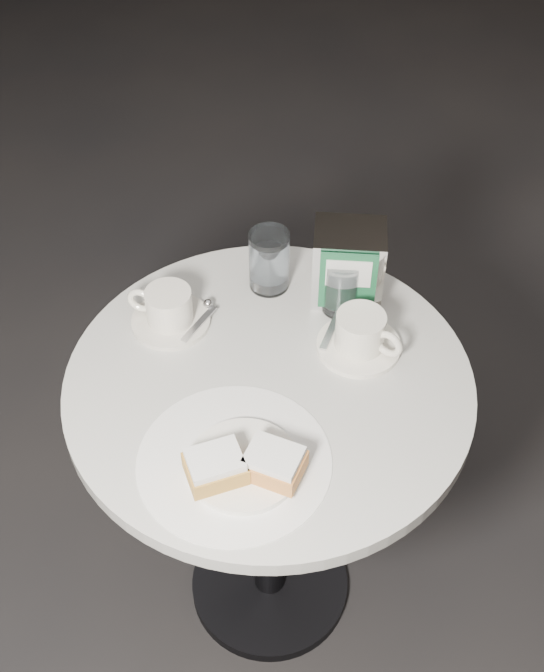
{
  "coord_description": "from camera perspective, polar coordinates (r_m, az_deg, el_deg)",
  "views": [
    {
      "loc": [
        0.25,
        -0.9,
        1.83
      ],
      "look_at": [
        0.0,
        0.02,
        0.83
      ],
      "focal_mm": 45.0,
      "sensor_mm": 36.0,
      "label": 1
    }
  ],
  "objects": [
    {
      "name": "sugar_spill",
      "position": [
        1.33,
        -2.58,
        -8.46
      ],
      "size": [
        0.33,
        0.33,
        0.0
      ],
      "primitive_type": "cylinder",
      "rotation": [
        0.0,
        0.0,
        0.07
      ],
      "color": "white",
      "rests_on": "cafe_table"
    },
    {
      "name": "water_glass_left",
      "position": [
        1.56,
        -0.19,
        5.1
      ],
      "size": [
        0.08,
        0.08,
        0.12
      ],
      "rotation": [
        0.0,
        0.0,
        -0.04
      ],
      "color": "silver",
      "rests_on": "cafe_table"
    },
    {
      "name": "water_glass_right",
      "position": [
        1.52,
        4.73,
        3.39
      ],
      "size": [
        0.08,
        0.08,
        0.11
      ],
      "rotation": [
        0.0,
        0.0,
        -0.16
      ],
      "color": "white",
      "rests_on": "cafe_table"
    },
    {
      "name": "coffee_cup_left",
      "position": [
        1.51,
        -7.0,
        1.77
      ],
      "size": [
        0.15,
        0.14,
        0.07
      ],
      "rotation": [
        0.0,
        0.0,
        -0.01
      ],
      "color": "silver",
      "rests_on": "cafe_table"
    },
    {
      "name": "coffee_cup_right",
      "position": [
        1.47,
        6.02,
        0.07
      ],
      "size": [
        0.19,
        0.19,
        0.08
      ],
      "rotation": [
        0.0,
        0.0,
        -0.35
      ],
      "color": "white",
      "rests_on": "cafe_table"
    },
    {
      "name": "beignet_plate",
      "position": [
        1.3,
        -1.9,
        -8.72
      ],
      "size": [
        0.22,
        0.22,
        0.06
      ],
      "rotation": [
        0.0,
        0.0,
        0.29
      ],
      "color": "white",
      "rests_on": "cafe_table"
    },
    {
      "name": "cafe_table",
      "position": [
        1.59,
        -0.19,
        -7.57
      ],
      "size": [
        0.7,
        0.7,
        0.74
      ],
      "color": "black",
      "rests_on": "ground"
    },
    {
      "name": "ground",
      "position": [
        2.06,
        -0.15,
        -16.58
      ],
      "size": [
        7.0,
        7.0,
        0.0
      ],
      "primitive_type": "plane",
      "color": "black",
      "rests_on": "ground"
    },
    {
      "name": "napkin_dispenser",
      "position": [
        1.53,
        5.18,
        4.89
      ],
      "size": [
        0.14,
        0.13,
        0.15
      ],
      "rotation": [
        0.0,
        0.0,
        0.18
      ],
      "color": "silver",
      "rests_on": "cafe_table"
    }
  ]
}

